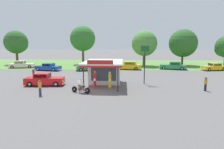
{
  "coord_description": "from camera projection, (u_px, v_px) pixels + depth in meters",
  "views": [
    {
      "loc": [
        3.15,
        -21.69,
        5.34
      ],
      "look_at": [
        1.67,
        3.24,
        1.4
      ],
      "focal_mm": 32.11,
      "sensor_mm": 36.0,
      "label": 1
    }
  ],
  "objects": [
    {
      "name": "parked_car_back_row_centre_left",
      "position": [
        173.0,
        66.0,
        40.84
      ],
      "size": [
        5.63,
        3.23,
        1.54
      ],
      "color": "#2D844C",
      "rests_on": "ground"
    },
    {
      "name": "parked_car_back_row_far_right",
      "position": [
        22.0,
        65.0,
        43.33
      ],
      "size": [
        5.59,
        2.8,
        1.54
      ],
      "color": "beige",
      "rests_on": "ground"
    },
    {
      "name": "grass_verge_strip",
      "position": [
        112.0,
        64.0,
        51.99
      ],
      "size": [
        120.0,
        24.0,
        0.01
      ],
      "primitive_type": "cube",
      "color": "#56843D",
      "rests_on": "ground"
    },
    {
      "name": "parked_car_back_row_centre",
      "position": [
        214.0,
        67.0,
        39.37
      ],
      "size": [
        5.09,
        2.96,
        1.46
      ],
      "color": "gold",
      "rests_on": "ground"
    },
    {
      "name": "gas_pump_offside",
      "position": [
        110.0,
        81.0,
        23.77
      ],
      "size": [
        0.44,
        0.44,
        2.01
      ],
      "color": "slate",
      "rests_on": "ground"
    },
    {
      "name": "tree_oak_centre",
      "position": [
        144.0,
        43.0,
        46.37
      ],
      "size": [
        5.9,
        5.9,
        8.24
      ],
      "color": "brown",
      "rests_on": "ground"
    },
    {
      "name": "ground_plane",
      "position": [
        95.0,
        91.0,
        22.41
      ],
      "size": [
        300.0,
        300.0,
        0.0
      ],
      "primitive_type": "plane",
      "color": "#5B5959"
    },
    {
      "name": "bystander_strolling_foreground",
      "position": [
        40.0,
        88.0,
        20.36
      ],
      "size": [
        0.34,
        0.34,
        1.6
      ],
      "color": "#2D3351",
      "rests_on": "ground"
    },
    {
      "name": "tree_oak_far_left",
      "position": [
        17.0,
        43.0,
        50.26
      ],
      "size": [
        5.75,
        5.75,
        8.44
      ],
      "color": "brown",
      "rests_on": "ground"
    },
    {
      "name": "motorcycle_with_rider",
      "position": [
        81.0,
        87.0,
        21.56
      ],
      "size": [
        2.15,
        0.99,
        1.58
      ],
      "color": "black",
      "rests_on": "ground"
    },
    {
      "name": "parked_car_back_row_right",
      "position": [
        90.0,
        67.0,
        39.03
      ],
      "size": [
        5.8,
        2.96,
        1.55
      ],
      "color": "#2D844C",
      "rests_on": "ground"
    },
    {
      "name": "bystander_chatting_near_pumps",
      "position": [
        206.0,
        84.0,
        22.44
      ],
      "size": [
        0.34,
        0.34,
        1.54
      ],
      "color": "black",
      "rests_on": "ground"
    },
    {
      "name": "bystander_leaning_by_kiosk",
      "position": [
        103.0,
        68.0,
        35.97
      ],
      "size": [
        0.34,
        0.34,
        1.59
      ],
      "color": "black",
      "rests_on": "ground"
    },
    {
      "name": "service_station_kiosk",
      "position": [
        105.0,
        70.0,
        26.48
      ],
      "size": [
        4.72,
        7.3,
        3.53
      ],
      "color": "silver",
      "rests_on": "ground"
    },
    {
      "name": "roadside_pole_sign",
      "position": [
        145.0,
        58.0,
        25.91
      ],
      "size": [
        1.1,
        0.12,
        4.99
      ],
      "color": "black",
      "rests_on": "ground"
    },
    {
      "name": "tree_oak_distant_spare",
      "position": [
        82.0,
        39.0,
        50.36
      ],
      "size": [
        6.34,
        6.34,
        9.63
      ],
      "color": "brown",
      "rests_on": "ground"
    },
    {
      "name": "parked_car_back_row_far_left",
      "position": [
        128.0,
        66.0,
        40.72
      ],
      "size": [
        5.68,
        2.57,
        1.62
      ],
      "color": "gold",
      "rests_on": "ground"
    },
    {
      "name": "gas_pump_nearside",
      "position": [
        95.0,
        80.0,
        23.87
      ],
      "size": [
        0.44,
        0.44,
        2.07
      ],
      "color": "slate",
      "rests_on": "ground"
    },
    {
      "name": "bystander_admiring_sedan",
      "position": [
        33.0,
        73.0,
        30.29
      ],
      "size": [
        0.34,
        0.34,
        1.5
      ],
      "color": "brown",
      "rests_on": "ground"
    },
    {
      "name": "tree_oak_left",
      "position": [
        183.0,
        43.0,
        47.24
      ],
      "size": [
        6.6,
        6.6,
        8.61
      ],
      "color": "brown",
      "rests_on": "ground"
    },
    {
      "name": "featured_classic_sedan",
      "position": [
        44.0,
        80.0,
        25.42
      ],
      "size": [
        5.05,
        2.15,
        1.56
      ],
      "color": "red",
      "rests_on": "ground"
    },
    {
      "name": "parked_car_back_row_centre_right",
      "position": [
        48.0,
        67.0,
        39.15
      ],
      "size": [
        5.33,
        2.79,
        1.43
      ],
      "color": "#19479E",
      "rests_on": "ground"
    }
  ]
}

